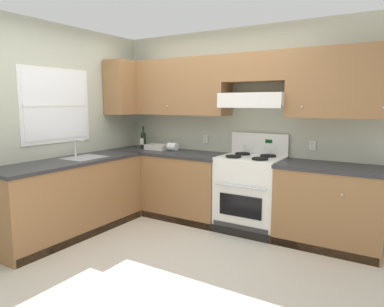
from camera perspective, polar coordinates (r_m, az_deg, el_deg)
ground_plane at (r=3.85m, az=-6.27°, el=-16.16°), size 7.04×7.04×0.00m
wall_back at (r=4.63m, az=9.30°, el=6.79°), size 4.68×0.57×2.55m
wall_left at (r=4.81m, az=-20.01°, el=4.83°), size 0.47×4.00×2.55m
counter_back_run at (r=4.61m, az=5.02°, el=-6.08°), size 3.60×0.65×0.91m
counter_left_run at (r=4.53m, az=-18.96°, el=-6.64°), size 0.63×1.91×1.13m
stove at (r=4.46m, az=9.38°, el=-6.27°), size 0.76×0.62×1.20m
wine_bottle at (r=5.33m, az=-7.87°, el=2.29°), size 0.08×0.08×0.33m
bowl at (r=5.17m, az=-5.61°, el=0.94°), size 0.33×0.23×0.07m
paper_towel_roll at (r=5.01m, az=-3.16°, el=1.10°), size 0.14×0.11×0.11m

